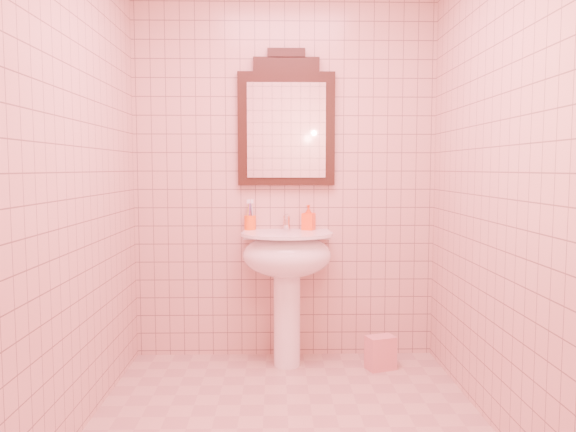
{
  "coord_description": "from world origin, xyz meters",
  "views": [
    {
      "loc": [
        -0.06,
        -2.65,
        1.27
      ],
      "look_at": [
        0.01,
        0.55,
        1.0
      ],
      "focal_mm": 35.0,
      "sensor_mm": 36.0,
      "label": 1
    }
  ],
  "objects_px": {
    "mirror": "(286,123)",
    "soap_dispenser": "(309,218)",
    "toothbrush_cup": "(250,222)",
    "towel": "(381,353)",
    "pedestal_sink": "(287,264)"
  },
  "relations": [
    {
      "from": "mirror",
      "to": "toothbrush_cup",
      "type": "bearing_deg",
      "value": -173.13
    },
    {
      "from": "mirror",
      "to": "soap_dispenser",
      "type": "distance_m",
      "value": 0.64
    },
    {
      "from": "pedestal_sink",
      "to": "towel",
      "type": "distance_m",
      "value": 0.82
    },
    {
      "from": "towel",
      "to": "mirror",
      "type": "bearing_deg",
      "value": 155.38
    },
    {
      "from": "soap_dispenser",
      "to": "pedestal_sink",
      "type": "bearing_deg",
      "value": -112.96
    },
    {
      "from": "mirror",
      "to": "towel",
      "type": "height_order",
      "value": "mirror"
    },
    {
      "from": "pedestal_sink",
      "to": "soap_dispenser",
      "type": "relative_size",
      "value": 5.19
    },
    {
      "from": "toothbrush_cup",
      "to": "towel",
      "type": "xyz_separation_m",
      "value": [
        0.83,
        -0.24,
        -0.81
      ]
    },
    {
      "from": "soap_dispenser",
      "to": "towel",
      "type": "bearing_deg",
      "value": -3.98
    },
    {
      "from": "soap_dispenser",
      "to": "towel",
      "type": "height_order",
      "value": "soap_dispenser"
    },
    {
      "from": "pedestal_sink",
      "to": "mirror",
      "type": "distance_m",
      "value": 0.93
    },
    {
      "from": "pedestal_sink",
      "to": "towel",
      "type": "height_order",
      "value": "pedestal_sink"
    },
    {
      "from": "towel",
      "to": "toothbrush_cup",
      "type": "bearing_deg",
      "value": 163.76
    },
    {
      "from": "mirror",
      "to": "towel",
      "type": "xyz_separation_m",
      "value": [
        0.59,
        -0.27,
        -1.46
      ]
    },
    {
      "from": "toothbrush_cup",
      "to": "towel",
      "type": "bearing_deg",
      "value": -16.24
    }
  ]
}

